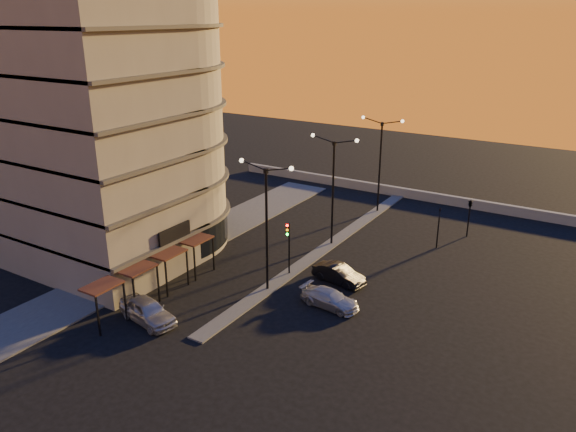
# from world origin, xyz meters

# --- Properties ---
(ground) EXTENTS (120.00, 120.00, 0.00)m
(ground) POSITION_xyz_m (0.00, 0.00, 0.00)
(ground) COLOR black
(ground) RESTS_ON ground
(sidewalk_west) EXTENTS (5.00, 40.00, 0.12)m
(sidewalk_west) POSITION_xyz_m (-10.50, 4.00, 0.06)
(sidewalk_west) COLOR #474745
(sidewalk_west) RESTS_ON ground
(median) EXTENTS (1.20, 36.00, 0.12)m
(median) POSITION_xyz_m (0.00, 10.00, 0.06)
(median) COLOR #474745
(median) RESTS_ON ground
(parapet) EXTENTS (44.00, 0.50, 1.00)m
(parapet) POSITION_xyz_m (2.00, 26.00, 0.50)
(parapet) COLOR gray
(parapet) RESTS_ON ground
(building) EXTENTS (14.35, 17.08, 25.00)m
(building) POSITION_xyz_m (-14.00, 0.03, 11.91)
(building) COLOR slate
(building) RESTS_ON ground
(streetlamp_near) EXTENTS (4.32, 0.32, 9.51)m
(streetlamp_near) POSITION_xyz_m (0.00, 0.00, 5.59)
(streetlamp_near) COLOR black
(streetlamp_near) RESTS_ON ground
(streetlamp_mid) EXTENTS (4.32, 0.32, 9.51)m
(streetlamp_mid) POSITION_xyz_m (0.00, 10.00, 5.59)
(streetlamp_mid) COLOR black
(streetlamp_mid) RESTS_ON ground
(streetlamp_far) EXTENTS (4.32, 0.32, 9.51)m
(streetlamp_far) POSITION_xyz_m (0.00, 20.00, 5.59)
(streetlamp_far) COLOR black
(streetlamp_far) RESTS_ON ground
(traffic_light_main) EXTENTS (0.28, 0.44, 4.25)m
(traffic_light_main) POSITION_xyz_m (0.00, 2.87, 2.89)
(traffic_light_main) COLOR black
(traffic_light_main) RESTS_ON ground
(signal_east_a) EXTENTS (0.13, 0.16, 3.60)m
(signal_east_a) POSITION_xyz_m (8.00, 14.00, 1.93)
(signal_east_a) COLOR black
(signal_east_a) RESTS_ON ground
(signal_east_b) EXTENTS (0.42, 1.99, 3.60)m
(signal_east_b) POSITION_xyz_m (9.50, 18.00, 3.10)
(signal_east_b) COLOR black
(signal_east_b) RESTS_ON ground
(car_hatchback) EXTENTS (4.85, 2.72, 1.56)m
(car_hatchback) POSITION_xyz_m (-4.13, -7.77, 0.78)
(car_hatchback) COLOR #A5A6AD
(car_hatchback) RESTS_ON ground
(car_sedan) EXTENTS (4.28, 2.11, 1.35)m
(car_sedan) POSITION_xyz_m (3.83, 3.79, 0.67)
(car_sedan) COLOR black
(car_sedan) RESTS_ON ground
(car_wagon) EXTENTS (4.32, 2.08, 1.21)m
(car_wagon) POSITION_xyz_m (4.98, 0.17, 0.61)
(car_wagon) COLOR #A9ACB1
(car_wagon) RESTS_ON ground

